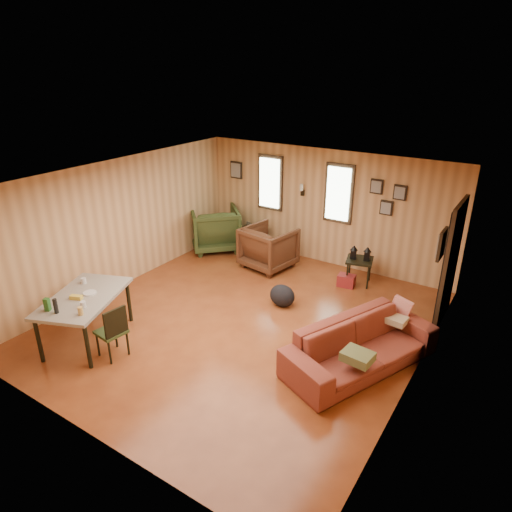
{
  "coord_description": "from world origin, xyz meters",
  "views": [
    {
      "loc": [
        3.73,
        -5.34,
        3.99
      ],
      "look_at": [
        0.0,
        0.4,
        1.05
      ],
      "focal_mm": 32.0,
      "sensor_mm": 36.0,
      "label": 1
    }
  ],
  "objects_px": {
    "sofa": "(361,339)",
    "recliner_brown": "(269,245)",
    "end_table": "(253,235)",
    "side_table": "(360,258)",
    "dining_table": "(83,301)",
    "recliner_green": "(215,227)"
  },
  "relations": [
    {
      "from": "sofa",
      "to": "recliner_brown",
      "type": "xyz_separation_m",
      "value": [
        -2.84,
        2.17,
        0.04
      ]
    },
    {
      "from": "end_table",
      "to": "side_table",
      "type": "xyz_separation_m",
      "value": [
        2.62,
        -0.27,
        0.15
      ]
    },
    {
      "from": "sofa",
      "to": "recliner_brown",
      "type": "height_order",
      "value": "recliner_brown"
    },
    {
      "from": "side_table",
      "to": "dining_table",
      "type": "bearing_deg",
      "value": -123.65
    },
    {
      "from": "sofa",
      "to": "end_table",
      "type": "xyz_separation_m",
      "value": [
        -3.61,
        2.74,
        -0.07
      ]
    },
    {
      "from": "sofa",
      "to": "recliner_green",
      "type": "distance_m",
      "value": 4.99
    },
    {
      "from": "dining_table",
      "to": "recliner_brown",
      "type": "bearing_deg",
      "value": 54.83
    },
    {
      "from": "sofa",
      "to": "dining_table",
      "type": "height_order",
      "value": "dining_table"
    },
    {
      "from": "dining_table",
      "to": "recliner_green",
      "type": "bearing_deg",
      "value": 77.21
    },
    {
      "from": "end_table",
      "to": "recliner_green",
      "type": "bearing_deg",
      "value": -154.49
    },
    {
      "from": "sofa",
      "to": "recliner_green",
      "type": "bearing_deg",
      "value": 84.89
    },
    {
      "from": "end_table",
      "to": "side_table",
      "type": "bearing_deg",
      "value": -5.84
    },
    {
      "from": "side_table",
      "to": "recliner_green",
      "type": "bearing_deg",
      "value": -178.25
    },
    {
      "from": "recliner_brown",
      "to": "end_table",
      "type": "bearing_deg",
      "value": -27.0
    },
    {
      "from": "end_table",
      "to": "dining_table",
      "type": "height_order",
      "value": "dining_table"
    },
    {
      "from": "dining_table",
      "to": "sofa",
      "type": "bearing_deg",
      "value": 1.99
    },
    {
      "from": "side_table",
      "to": "dining_table",
      "type": "relative_size",
      "value": 0.45
    },
    {
      "from": "sofa",
      "to": "side_table",
      "type": "bearing_deg",
      "value": 45.01
    },
    {
      "from": "sofa",
      "to": "dining_table",
      "type": "bearing_deg",
      "value": 137.17
    },
    {
      "from": "recliner_green",
      "to": "side_table",
      "type": "relative_size",
      "value": 1.37
    },
    {
      "from": "end_table",
      "to": "dining_table",
      "type": "relative_size",
      "value": 0.39
    },
    {
      "from": "recliner_brown",
      "to": "end_table",
      "type": "relative_size",
      "value": 1.45
    }
  ]
}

